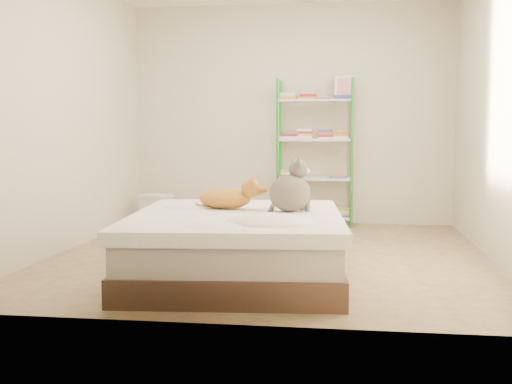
% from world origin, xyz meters
% --- Properties ---
extents(room, '(3.81, 4.21, 2.61)m').
position_xyz_m(room, '(0.00, 0.00, 1.30)').
color(room, tan).
rests_on(room, ground).
extents(bed, '(1.69, 2.03, 0.49)m').
position_xyz_m(bed, '(-0.14, -0.94, 0.24)').
color(bed, brown).
rests_on(bed, ground).
extents(orange_cat, '(0.52, 0.32, 0.20)m').
position_xyz_m(orange_cat, '(-0.28, -0.67, 0.59)').
color(orange_cat, orange).
rests_on(orange_cat, bed).
extents(grey_cat, '(0.45, 0.43, 0.40)m').
position_xyz_m(grey_cat, '(0.24, -0.78, 0.69)').
color(grey_cat, '#6F645A').
rests_on(grey_cat, bed).
extents(shelf_unit, '(0.88, 0.36, 1.74)m').
position_xyz_m(shelf_unit, '(0.31, 1.88, 0.90)').
color(shelf_unit, green).
rests_on(shelf_unit, ground).
extents(cardboard_box, '(0.51, 0.50, 0.39)m').
position_xyz_m(cardboard_box, '(-0.18, 0.54, 0.17)').
color(cardboard_box, olive).
rests_on(cardboard_box, ground).
extents(white_bin, '(0.38, 0.35, 0.37)m').
position_xyz_m(white_bin, '(-1.52, 1.56, 0.19)').
color(white_bin, silver).
rests_on(white_bin, ground).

